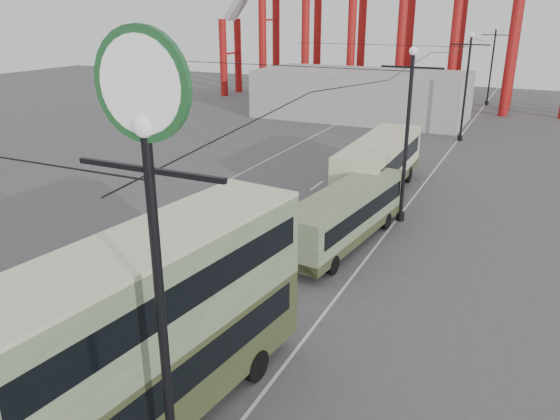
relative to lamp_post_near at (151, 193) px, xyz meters
The scene contains 11 objects.
ground 10.11m from the lamp_post_near, 151.82° to the left, with size 160.00×160.00×0.00m, color #4C4C4E.
road_markings 24.87m from the lamp_post_near, 105.88° to the left, with size 12.52×120.00×0.01m.
lamp_post_near is the anchor object (origin of this frame).
lamp_post_mid 21.24m from the lamp_post_near, 90.00° to the left, with size 3.20×0.44×9.32m.
lamp_post_far 43.12m from the lamp_post_near, 90.00° to the left, with size 3.20×0.44×9.32m.
lamp_post_distant 65.08m from the lamp_post_near, 90.00° to the left, with size 3.20×0.44×9.32m.
fairground_shed 51.61m from the lamp_post_near, 103.06° to the left, with size 22.00×10.00×5.00m, color #A7A6A1.
double_decker_bus 5.73m from the lamp_post_near, 132.98° to the left, with size 3.85×10.73×5.64m.
single_decker_green 17.80m from the lamp_post_near, 95.94° to the left, with size 3.39×10.08×2.79m.
single_decker_cream 26.11m from the lamp_post_near, 95.71° to the left, with size 2.84×11.03×3.43m.
pedestrian 14.41m from the lamp_post_near, 111.44° to the left, with size 0.57×0.37×1.56m, color black.
Camera 1 is at (11.79, -10.49, 10.98)m, focal length 35.00 mm.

